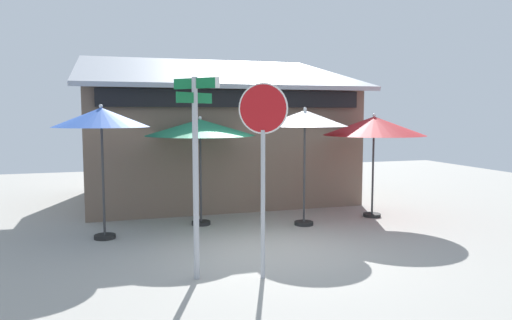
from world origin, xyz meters
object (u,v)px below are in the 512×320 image
Objects in this scene: patio_umbrella_royal_blue_left at (101,119)px; patio_umbrella_ivory_right at (305,120)px; stop_sign at (263,143)px; patio_umbrella_crimson_far_right at (374,126)px; patio_umbrella_forest_green_center at (200,128)px; street_sign_post at (196,158)px.

patio_umbrella_ivory_right is at bearing -1.28° from patio_umbrella_royal_blue_left.
stop_sign reaches higher than patio_umbrella_crimson_far_right.
stop_sign is 1.21× the size of patio_umbrella_forest_green_center.
street_sign_post is 3.36m from patio_umbrella_royal_blue_left.
stop_sign is 1.12× the size of patio_umbrella_ivory_right.
patio_umbrella_forest_green_center is (2.16, 0.64, -0.23)m from patio_umbrella_royal_blue_left.
stop_sign is 1.10× the size of patio_umbrella_royal_blue_left.
stop_sign reaches higher than patio_umbrella_royal_blue_left.
patio_umbrella_ivory_right is (2.04, 3.15, 0.31)m from stop_sign.
patio_umbrella_ivory_right is at bearing 57.12° from stop_sign.
stop_sign is 3.77m from patio_umbrella_ivory_right.
patio_umbrella_crimson_far_right is (2.01, 0.33, -0.18)m from patio_umbrella_ivory_right.
patio_umbrella_royal_blue_left is at bearing -163.38° from patio_umbrella_forest_green_center.
patio_umbrella_royal_blue_left is at bearing 178.72° from patio_umbrella_ivory_right.
stop_sign reaches higher than patio_umbrella_forest_green_center.
patio_umbrella_ivory_right is at bearing -17.97° from patio_umbrella_forest_green_center.
patio_umbrella_crimson_far_right is at bearing 32.55° from street_sign_post.
stop_sign is 5.34m from patio_umbrella_crimson_far_right.
patio_umbrella_royal_blue_left is 4.46m from patio_umbrella_ivory_right.
stop_sign is 3.91m from patio_umbrella_forest_green_center.
patio_umbrella_forest_green_center is at bearing 162.03° from patio_umbrella_ivory_right.
patio_umbrella_ivory_right is (4.46, -0.10, -0.03)m from patio_umbrella_royal_blue_left.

